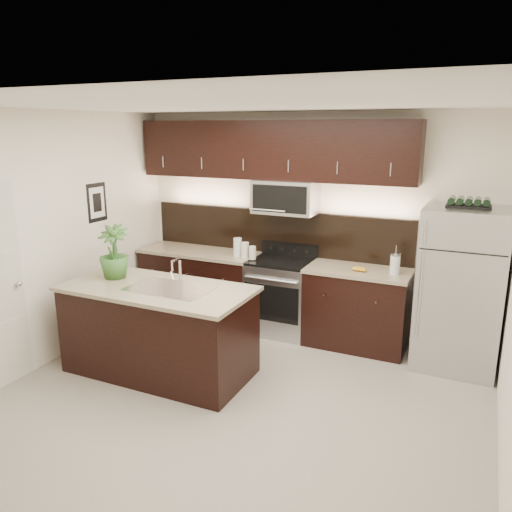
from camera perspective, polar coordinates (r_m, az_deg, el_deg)
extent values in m
plane|color=gray|center=(4.95, -2.09, -16.02)|extent=(4.50, 4.50, 0.00)
cube|color=silver|center=(6.23, 6.16, 3.63)|extent=(4.50, 0.02, 2.70)
cube|color=silver|center=(2.90, -20.85, -10.21)|extent=(4.50, 0.02, 2.70)
cube|color=silver|center=(5.78, -22.55, 1.75)|extent=(0.02, 4.00, 2.70)
cube|color=white|center=(4.27, -2.43, 16.98)|extent=(4.50, 4.00, 0.02)
sphere|color=silver|center=(5.52, -25.46, -2.87)|extent=(0.06, 0.06, 0.06)
cube|color=black|center=(6.24, -17.70, 5.85)|extent=(0.01, 0.32, 0.46)
cube|color=white|center=(6.24, -17.68, 5.85)|extent=(0.00, 0.24, 0.36)
cube|color=black|center=(6.76, -6.36, -3.39)|extent=(1.57, 0.62, 0.90)
cube|color=black|center=(5.99, 11.43, -5.96)|extent=(1.16, 0.62, 0.90)
cube|color=#B2B2B7|center=(6.26, 2.85, -4.78)|extent=(0.76, 0.62, 0.90)
cube|color=black|center=(6.12, 2.90, -0.67)|extent=(0.76, 0.60, 0.03)
cube|color=beige|center=(6.63, -6.47, 0.48)|extent=(1.59, 0.65, 0.04)
cube|color=beige|center=(5.85, 11.66, -1.64)|extent=(1.18, 0.65, 0.04)
cube|color=black|center=(6.39, 2.23, 2.80)|extent=(3.49, 0.02, 0.56)
cube|color=#B2B2B7|center=(6.07, 3.39, 6.75)|extent=(0.76, 0.40, 0.40)
cube|color=black|center=(6.13, 1.77, 12.01)|extent=(3.49, 0.33, 0.70)
cube|color=black|center=(5.35, -11.00, -8.47)|extent=(1.90, 0.90, 0.90)
cube|color=beige|center=(5.19, -11.25, -3.68)|extent=(1.96, 0.96, 0.04)
cube|color=silver|center=(5.10, -9.90, -3.64)|extent=(0.84, 0.50, 0.01)
cylinder|color=silver|center=(5.23, -8.65, -1.82)|extent=(0.03, 0.03, 0.24)
cylinder|color=silver|center=(5.14, -9.14, -0.41)|extent=(0.02, 0.14, 0.02)
cylinder|color=silver|center=(5.09, -9.56, -1.13)|extent=(0.02, 0.02, 0.10)
cube|color=#B2B2B7|center=(5.67, 22.26, -3.53)|extent=(0.83, 0.75, 1.73)
cube|color=black|center=(5.48, 23.13, 5.26)|extent=(0.43, 0.26, 0.03)
cylinder|color=black|center=(5.48, 21.48, 5.95)|extent=(0.07, 0.24, 0.07)
cylinder|color=black|center=(5.48, 22.33, 5.87)|extent=(0.07, 0.24, 0.07)
cylinder|color=black|center=(5.48, 23.18, 5.78)|extent=(0.07, 0.24, 0.07)
cylinder|color=black|center=(5.47, 24.03, 5.69)|extent=(0.07, 0.24, 0.07)
cylinder|color=black|center=(5.47, 24.89, 5.60)|extent=(0.07, 0.24, 0.07)
imported|color=#326126|center=(5.53, -15.94, 0.47)|extent=(0.41, 0.41, 0.57)
cylinder|color=silver|center=(6.27, -2.10, 1.03)|extent=(0.11, 0.11, 0.23)
cylinder|color=beige|center=(6.20, -1.27, 0.68)|extent=(0.10, 0.10, 0.19)
cylinder|color=beige|center=(6.12, -0.41, 0.37)|extent=(0.09, 0.09, 0.16)
cylinder|color=silver|center=(5.69, 15.59, -0.99)|extent=(0.11, 0.11, 0.21)
cylinder|color=silver|center=(5.66, 15.67, 0.16)|extent=(0.11, 0.11, 0.02)
cylinder|color=silver|center=(5.65, 15.71, 0.68)|extent=(0.01, 0.01, 0.09)
ellipsoid|color=gold|center=(5.76, 11.35, -1.39)|extent=(0.18, 0.14, 0.05)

